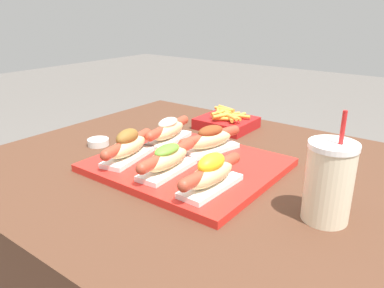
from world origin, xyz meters
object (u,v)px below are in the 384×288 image
at_px(hot_dog_4, 210,139).
at_px(hot_dog_1, 167,159).
at_px(serving_tray, 187,165).
at_px(fries_basket, 226,122).
at_px(hot_dog_2, 211,173).
at_px(hot_dog_0, 128,146).
at_px(drink_cup, 329,182).
at_px(sauce_bowl, 98,142).
at_px(hot_dog_3, 168,130).

bearing_deg(hot_dog_4, hot_dog_1, -91.38).
height_order(serving_tray, fries_basket, fries_basket).
bearing_deg(fries_basket, hot_dog_4, -67.27).
bearing_deg(hot_dog_2, hot_dog_4, 124.82).
relative_size(hot_dog_0, drink_cup, 0.93).
bearing_deg(sauce_bowl, hot_dog_0, -15.47).
bearing_deg(hot_dog_1, hot_dog_4, 88.62).
relative_size(hot_dog_1, hot_dog_2, 1.00).
bearing_deg(fries_basket, hot_dog_2, -61.84).
height_order(serving_tray, hot_dog_3, hot_dog_3).
distance_m(hot_dog_1, hot_dog_4, 0.17).
bearing_deg(drink_cup, serving_tray, 175.01).
relative_size(hot_dog_0, hot_dog_1, 0.98).
xyz_separation_m(hot_dog_2, sauce_bowl, (-0.43, 0.06, -0.04)).
bearing_deg(hot_dog_3, hot_dog_2, -32.85).
xyz_separation_m(hot_dog_1, sauce_bowl, (-0.31, 0.05, -0.04)).
height_order(hot_dog_0, sauce_bowl, hot_dog_0).
bearing_deg(drink_cup, hot_dog_4, 160.49).
xyz_separation_m(hot_dog_2, hot_dog_4, (-0.12, 0.18, -0.00)).
bearing_deg(fries_basket, hot_dog_0, -94.52).
xyz_separation_m(hot_dog_0, hot_dog_3, (-0.00, 0.16, -0.00)).
relative_size(hot_dog_4, drink_cup, 0.93).
relative_size(serving_tray, hot_dog_2, 2.09).
distance_m(drink_cup, fries_basket, 0.58).
xyz_separation_m(serving_tray, hot_dog_4, (0.01, 0.09, 0.04)).
bearing_deg(hot_dog_4, hot_dog_2, -55.18).
xyz_separation_m(hot_dog_1, fries_basket, (-0.10, 0.41, -0.03)).
bearing_deg(drink_cup, hot_dog_2, -166.16).
distance_m(hot_dog_1, drink_cup, 0.35).
distance_m(serving_tray, fries_basket, 0.35).
bearing_deg(sauce_bowl, hot_dog_2, -7.80).
distance_m(serving_tray, hot_dog_2, 0.16).
distance_m(sauce_bowl, fries_basket, 0.42).
relative_size(hot_dog_2, fries_basket, 1.19).
distance_m(hot_dog_0, fries_basket, 0.41).
height_order(hot_dog_2, sauce_bowl, hot_dog_2).
distance_m(serving_tray, drink_cup, 0.36).
xyz_separation_m(hot_dog_2, hot_dog_3, (-0.26, 0.17, -0.00)).
relative_size(hot_dog_4, sauce_bowl, 3.26).
distance_m(hot_dog_2, hot_dog_3, 0.31).
relative_size(hot_dog_0, fries_basket, 1.16).
bearing_deg(hot_dog_1, hot_dog_0, 179.12).
xyz_separation_m(hot_dog_0, hot_dog_2, (0.26, -0.01, 0.00)).
relative_size(serving_tray, hot_dog_3, 2.11).
distance_m(serving_tray, hot_dog_1, 0.09).
bearing_deg(hot_dog_0, sauce_bowl, 164.53).
xyz_separation_m(hot_dog_1, hot_dog_2, (0.13, -0.01, 0.00)).
relative_size(hot_dog_0, hot_dog_3, 0.99).
distance_m(hot_dog_1, sauce_bowl, 0.31).
bearing_deg(serving_tray, sauce_bowl, -175.17).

